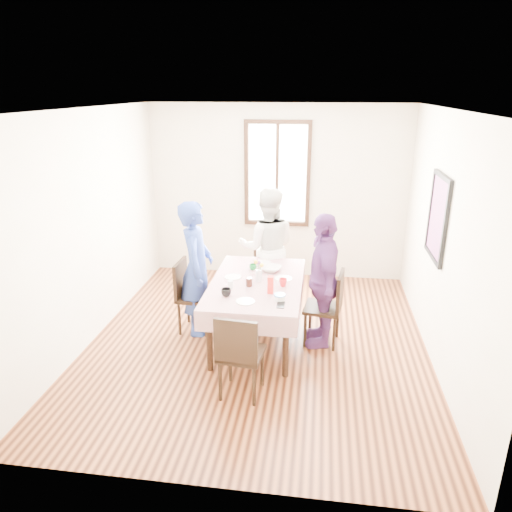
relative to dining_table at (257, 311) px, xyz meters
name	(u,v)px	position (x,y,z in m)	size (l,w,h in m)	color
ground	(258,341)	(0.02, -0.05, -0.38)	(4.50, 4.50, 0.00)	black
back_wall	(277,193)	(0.02, 2.20, 0.98)	(4.00, 4.00, 0.00)	beige
right_wall	(444,243)	(2.02, -0.05, 0.98)	(4.50, 4.50, 0.00)	beige
window_frame	(277,174)	(0.02, 2.18, 1.27)	(1.02, 0.06, 1.62)	black
window_pane	(277,174)	(0.02, 2.19, 1.27)	(0.90, 0.02, 1.50)	white
art_poster	(438,217)	(2.00, 0.25, 1.18)	(0.04, 0.76, 0.96)	red
dining_table	(257,311)	(0.00, 0.00, 0.00)	(0.94, 1.58, 0.75)	black
tablecloth	(257,282)	(0.00, 0.00, 0.38)	(1.06, 1.70, 0.01)	#51000E
chair_left	(196,297)	(-0.78, 0.15, 0.08)	(0.42, 0.42, 0.91)	black
chair_right	(323,308)	(0.78, 0.05, 0.08)	(0.42, 0.42, 0.91)	black
chair_far	(267,272)	(0.00, 1.08, 0.08)	(0.42, 0.42, 0.91)	black
chair_near	(241,353)	(0.00, -1.08, 0.08)	(0.42, 0.42, 0.91)	black
person_left	(196,268)	(-0.76, 0.15, 0.46)	(0.61, 0.40, 1.67)	navy
person_far	(267,247)	(0.00, 1.06, 0.46)	(0.81, 0.63, 1.66)	white
person_right	(322,280)	(0.76, 0.05, 0.43)	(0.94, 0.39, 1.61)	#592C69
mug_black	(226,292)	(-0.27, -0.44, 0.43)	(0.11, 0.11, 0.09)	black
mug_flag	(283,282)	(0.32, -0.09, 0.43)	(0.10, 0.10, 0.09)	red
mug_green	(253,267)	(-0.10, 0.38, 0.42)	(0.09, 0.09, 0.07)	#0C7226
serving_bowl	(271,269)	(0.13, 0.36, 0.42)	(0.24, 0.24, 0.06)	white
juice_carton	(270,285)	(0.20, -0.30, 0.49)	(0.06, 0.06, 0.20)	red
butter_tub	(280,298)	(0.31, -0.47, 0.42)	(0.12, 0.12, 0.06)	white
jam_jar	(249,282)	(-0.07, -0.14, 0.44)	(0.07, 0.07, 0.10)	black
drinking_glass	(230,284)	(-0.27, -0.23, 0.43)	(0.06, 0.06, 0.09)	silver
smartphone	(281,305)	(0.34, -0.60, 0.39)	(0.08, 0.16, 0.01)	black
flower_vase	(259,276)	(0.02, 0.02, 0.46)	(0.07, 0.07, 0.14)	silver
plate_left	(233,277)	(-0.30, 0.09, 0.39)	(0.20, 0.20, 0.01)	white
plate_right	(283,279)	(0.30, 0.13, 0.39)	(0.20, 0.20, 0.01)	white
plate_far	(263,263)	(0.00, 0.63, 0.39)	(0.20, 0.20, 0.01)	white
plate_near	(245,301)	(-0.04, -0.57, 0.39)	(0.20, 0.20, 0.01)	white
butter_lid	(280,295)	(0.31, -0.47, 0.45)	(0.12, 0.12, 0.01)	blue
flower_bunch	(259,266)	(0.02, 0.02, 0.58)	(0.09, 0.09, 0.10)	yellow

